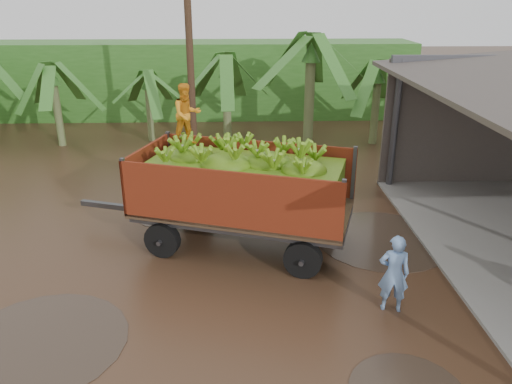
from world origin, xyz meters
TOP-DOWN VIEW (x-y plane):
  - ground at (0.00, 0.00)m, footprint 100.00×100.00m
  - hedge_north at (-2.00, 16.00)m, footprint 22.00×3.00m
  - banana_trailer at (0.56, 1.85)m, footprint 7.08×3.87m
  - man_blue at (3.44, -0.97)m, footprint 0.65×0.49m
  - utility_pole at (-1.11, 8.02)m, footprint 1.20×0.24m
  - banana_plants at (-5.21, 6.68)m, footprint 24.94×20.42m

SIDE VIEW (x-z plane):
  - ground at x=0.00m, z-range 0.00..0.00m
  - man_blue at x=3.44m, z-range 0.00..1.62m
  - banana_trailer at x=0.56m, z-range -0.40..3.43m
  - hedge_north at x=-2.00m, z-range 0.00..3.60m
  - banana_plants at x=-5.21m, z-range -0.34..4.09m
  - utility_pole at x=-1.11m, z-range 0.06..7.30m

